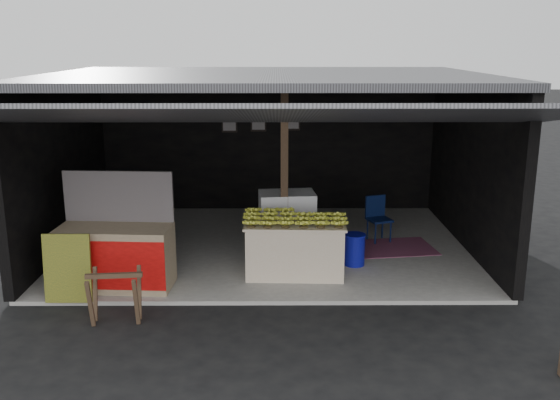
{
  "coord_description": "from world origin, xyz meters",
  "views": [
    {
      "loc": [
        0.18,
        -7.95,
        3.52
      ],
      "look_at": [
        0.23,
        1.56,
        1.1
      ],
      "focal_mm": 40.0,
      "sensor_mm": 36.0,
      "label": 1
    }
  ],
  "objects_px": {
    "white_crate": "(287,222)",
    "banana_table": "(295,247)",
    "neighbor_stall": "(116,254)",
    "sawhorse": "(115,292)",
    "water_barrel": "(354,250)",
    "plastic_chair": "(377,215)"
  },
  "relations": [
    {
      "from": "white_crate",
      "to": "banana_table",
      "type": "bearing_deg",
      "value": -90.08
    },
    {
      "from": "banana_table",
      "to": "plastic_chair",
      "type": "bearing_deg",
      "value": 49.52
    },
    {
      "from": "plastic_chair",
      "to": "water_barrel",
      "type": "bearing_deg",
      "value": -132.82
    },
    {
      "from": "white_crate",
      "to": "water_barrel",
      "type": "xyz_separation_m",
      "value": [
        1.06,
        -0.7,
        -0.27
      ]
    },
    {
      "from": "water_barrel",
      "to": "plastic_chair",
      "type": "bearing_deg",
      "value": 66.52
    },
    {
      "from": "neighbor_stall",
      "to": "plastic_chair",
      "type": "xyz_separation_m",
      "value": [
        4.12,
        2.17,
        -0.03
      ]
    },
    {
      "from": "sawhorse",
      "to": "neighbor_stall",
      "type": "bearing_deg",
      "value": 97.59
    },
    {
      "from": "white_crate",
      "to": "sawhorse",
      "type": "relative_size",
      "value": 1.43
    },
    {
      "from": "neighbor_stall",
      "to": "sawhorse",
      "type": "distance_m",
      "value": 1.15
    },
    {
      "from": "water_barrel",
      "to": "banana_table",
      "type": "bearing_deg",
      "value": -159.37
    },
    {
      "from": "neighbor_stall",
      "to": "sawhorse",
      "type": "height_order",
      "value": "neighbor_stall"
    },
    {
      "from": "banana_table",
      "to": "white_crate",
      "type": "distance_m",
      "value": 1.07
    },
    {
      "from": "neighbor_stall",
      "to": "water_barrel",
      "type": "height_order",
      "value": "neighbor_stall"
    },
    {
      "from": "banana_table",
      "to": "sawhorse",
      "type": "distance_m",
      "value": 2.86
    },
    {
      "from": "banana_table",
      "to": "neighbor_stall",
      "type": "bearing_deg",
      "value": -166.39
    },
    {
      "from": "white_crate",
      "to": "sawhorse",
      "type": "xyz_separation_m",
      "value": [
        -2.23,
        -2.7,
        -0.14
      ]
    },
    {
      "from": "neighbor_stall",
      "to": "banana_table",
      "type": "bearing_deg",
      "value": 14.81
    },
    {
      "from": "white_crate",
      "to": "water_barrel",
      "type": "height_order",
      "value": "white_crate"
    },
    {
      "from": "water_barrel",
      "to": "neighbor_stall",
      "type": "bearing_deg",
      "value": -166.02
    },
    {
      "from": "banana_table",
      "to": "white_crate",
      "type": "bearing_deg",
      "value": 97.89
    },
    {
      "from": "neighbor_stall",
      "to": "sawhorse",
      "type": "relative_size",
      "value": 2.32
    },
    {
      "from": "neighbor_stall",
      "to": "plastic_chair",
      "type": "distance_m",
      "value": 4.65
    }
  ]
}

